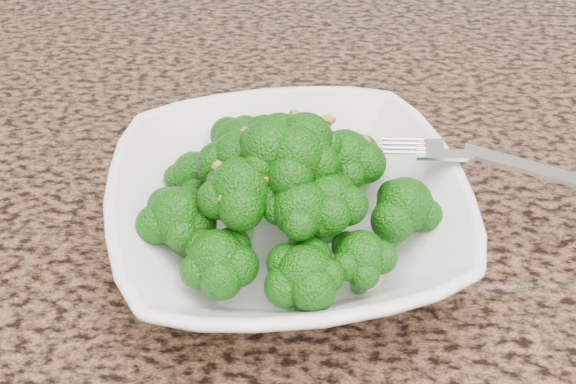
# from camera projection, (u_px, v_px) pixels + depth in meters

# --- Properties ---
(granite_counter) EXTENTS (1.64, 1.04, 0.03)m
(granite_counter) POSITION_uv_depth(u_px,v_px,m) (407.00, 327.00, 0.47)
(granite_counter) COLOR brown
(granite_counter) RESTS_ON cabinet
(bowl) EXTENTS (0.29, 0.29, 0.06)m
(bowl) POSITION_uv_depth(u_px,v_px,m) (288.00, 215.00, 0.49)
(bowl) COLOR white
(bowl) RESTS_ON granite_counter
(broccoli_pile) EXTENTS (0.21, 0.21, 0.07)m
(broccoli_pile) POSITION_uv_depth(u_px,v_px,m) (288.00, 140.00, 0.45)
(broccoli_pile) COLOR #145E0A
(broccoli_pile) RESTS_ON bowl
(garlic_topping) EXTENTS (0.13, 0.13, 0.01)m
(garlic_topping) POSITION_uv_depth(u_px,v_px,m) (288.00, 89.00, 0.43)
(garlic_topping) COLOR gold
(garlic_topping) RESTS_ON broccoli_pile
(fork) EXTENTS (0.18, 0.05, 0.01)m
(fork) POSITION_uv_depth(u_px,v_px,m) (463.00, 156.00, 0.48)
(fork) COLOR silver
(fork) RESTS_ON bowl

